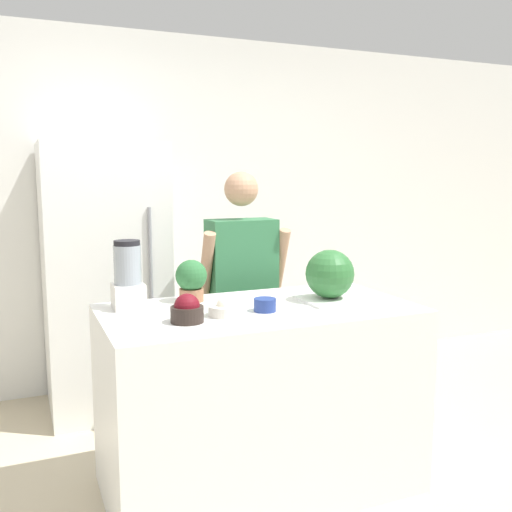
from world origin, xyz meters
TOP-DOWN VIEW (x-y plane):
  - wall_back at (0.00, 2.14)m, footprint 8.00×0.06m
  - counter_island at (0.00, 0.40)m, footprint 1.52×0.81m
  - refrigerator at (-0.55, 1.74)m, footprint 0.77×0.73m
  - person at (0.18, 1.11)m, footprint 0.55×0.26m
  - cutting_board at (0.41, 0.39)m, footprint 0.32×0.29m
  - watermelon at (0.40, 0.40)m, footprint 0.25×0.25m
  - bowl_cherries at (-0.40, 0.27)m, footprint 0.15×0.15m
  - bowl_cream at (-0.21, 0.32)m, footprint 0.15×0.15m
  - bowl_small_blue at (-0.01, 0.32)m, footprint 0.11×0.11m
  - blender at (-0.59, 0.64)m, footprint 0.15×0.15m
  - potted_plant at (-0.27, 0.67)m, footprint 0.16×0.16m

SIDE VIEW (x-z plane):
  - counter_island at x=0.00m, z-range 0.00..0.93m
  - person at x=0.18m, z-range 0.02..1.61m
  - refrigerator at x=-0.55m, z-range 0.00..1.78m
  - cutting_board at x=0.41m, z-range 0.93..0.95m
  - bowl_cream at x=-0.21m, z-range 0.92..1.01m
  - bowl_small_blue at x=-0.01m, z-range 0.93..1.00m
  - bowl_cherries at x=-0.40m, z-range 0.92..1.05m
  - potted_plant at x=-0.27m, z-range 0.94..1.16m
  - watermelon at x=0.40m, z-range 0.95..1.20m
  - blender at x=-0.59m, z-range 0.92..1.26m
  - wall_back at x=0.00m, z-range 0.00..2.60m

